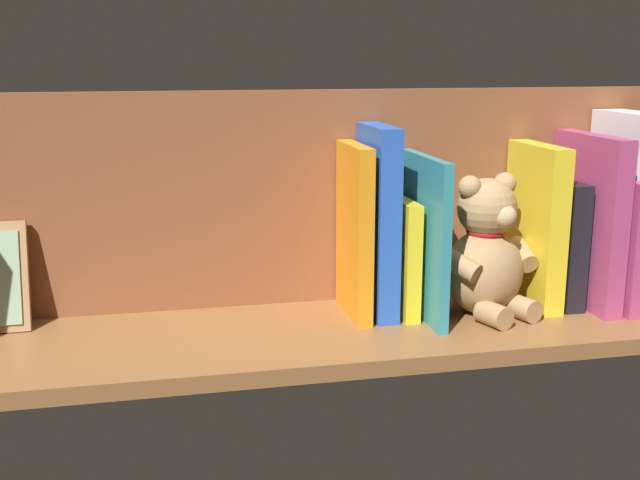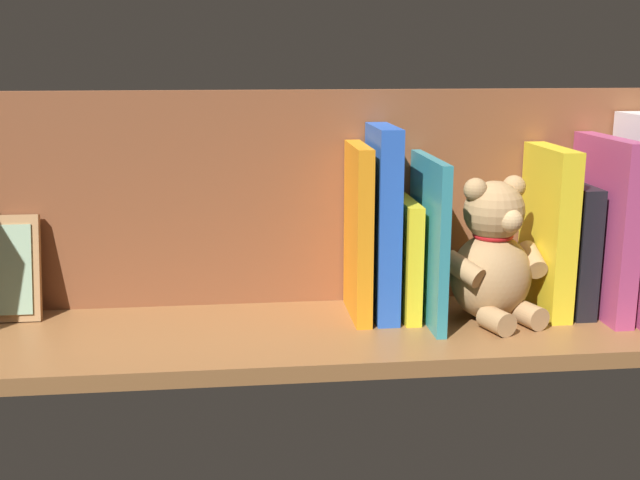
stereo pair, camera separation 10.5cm
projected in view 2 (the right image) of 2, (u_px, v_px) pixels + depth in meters
The scene contains 11 objects.
ground_plane at pixel (320, 333), 107.90cm from camera, with size 114.06×27.95×2.20cm, color brown.
shelf_back_panel at pixel (311, 198), 115.33cm from camera, with size 114.06×1.50×31.36cm, color brown.
book_0 at pixel (622, 247), 111.74cm from camera, with size 1.62×17.76×19.19cm, color #B23F72.
book_1 at pixel (603, 226), 110.94cm from camera, with size 2.75×17.32×25.15cm, color #B23F72.
book_2 at pixel (571, 247), 113.13cm from camera, with size 2.96×13.58×18.48cm, color black.
book_3 at pixel (548, 230), 111.81cm from camera, with size 3.09×14.20×23.72cm, color yellow.
teddy_bear at pixel (493, 258), 108.54cm from camera, with size 15.45×15.29×20.13cm.
book_4 at pixel (428, 239), 108.32cm from camera, with size 1.40×17.67×22.78cm, color teal.
book_5 at pixel (406, 257), 111.08cm from camera, with size 2.16×12.88×16.54cm, color yellow.
book_6 at pixel (382, 222), 109.61cm from camera, with size 3.09×12.69×26.81cm, color blue.
book_7 at pixel (358, 232), 109.42cm from camera, with size 2.19×12.93×24.31cm, color orange.
Camera 2 is at (11.29, 101.33, 36.46)cm, focal length 44.07 mm.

